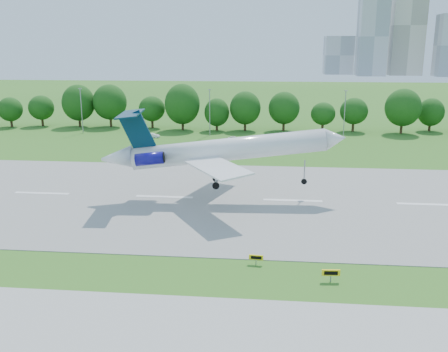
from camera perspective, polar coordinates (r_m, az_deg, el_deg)
ground at (r=53.81m, az=8.79°, el=-10.78°), size 600.00×600.00×0.00m
runway at (r=77.13m, az=7.86°, el=-2.82°), size 400.00×45.00×0.08m
tree_line at (r=141.63m, az=7.00°, el=7.66°), size 288.40×8.40×10.40m
light_poles at (r=131.65m, az=6.00°, el=7.24°), size 175.90×0.25×12.19m
skyline at (r=451.31m, az=19.55°, el=14.68°), size 127.00×52.00×80.00m
airliner at (r=75.38m, az=-0.88°, el=3.03°), size 37.35×26.90×11.64m
taxi_sign_left at (r=54.67m, az=3.69°, el=-9.28°), size 1.57×0.33×1.10m
taxi_sign_centre at (r=51.91m, az=12.13°, el=-10.77°), size 1.84×0.36×1.29m
service_vehicle_a at (r=131.30m, az=-8.14°, el=4.61°), size 3.49×1.28×1.14m
service_vehicle_b at (r=126.34m, az=1.15°, el=4.34°), size 3.19×1.42×1.07m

